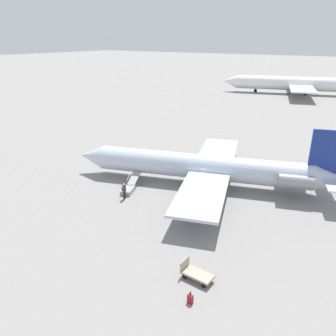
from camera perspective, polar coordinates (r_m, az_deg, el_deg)
name	(u,v)px	position (r m, az deg, el deg)	size (l,w,h in m)	color
ground_plane	(200,184)	(37.93, 5.59, -2.77)	(600.00, 600.00, 0.00)	gray
airplane_main	(209,167)	(36.95, 7.21, 0.15)	(29.86, 23.09, 7.29)	silver
airplane_far_center	(297,83)	(106.32, 21.57, 13.53)	(41.89, 32.27, 10.34)	white
boarding_stairs	(129,188)	(36.10, -6.79, -3.48)	(2.25, 4.13, 1.78)	#99999E
passenger	(124,190)	(34.25, -7.64, -3.83)	(0.43, 0.57, 1.74)	#23232D
luggage_cart	(196,273)	(23.97, 4.88, -17.80)	(2.23, 1.17, 1.22)	#9E937F
suitcase	(190,299)	(22.34, 3.89, -21.76)	(0.39, 0.27, 0.88)	maroon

